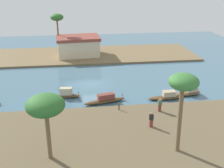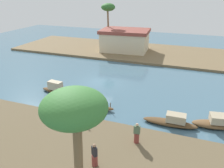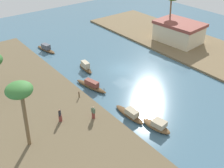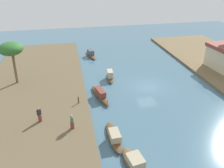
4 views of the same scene
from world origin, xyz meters
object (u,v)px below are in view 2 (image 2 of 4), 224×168
mooring_post (86,119)px  palm_tree_left_far (75,115)px  sampan_near_left_bank (56,89)px  person_by_mooring (95,157)px  palm_tree_right_tall (108,9)px  sampan_with_red_awning (172,121)px  sampan_midstream (216,123)px  person_on_near_bank (137,134)px  sampan_open_hull (86,106)px  riverside_building (125,40)px

mooring_post → palm_tree_left_far: 10.61m
sampan_near_left_bank → person_by_mooring: bearing=-39.5°
palm_tree_right_tall → mooring_post: bearing=-72.6°
palm_tree_left_far → palm_tree_right_tall: (-11.90, 33.68, 0.74)m
sampan_near_left_bank → palm_tree_left_far: 17.42m
palm_tree_right_tall → sampan_with_red_awning: bearing=-57.5°
sampan_midstream → person_on_near_bank: size_ratio=2.30×
sampan_open_hull → person_on_near_bank: 6.84m
person_on_near_bank → person_by_mooring: bearing=-124.5°
sampan_with_red_awning → riverside_building: (-10.78, 21.11, 1.80)m
sampan_midstream → person_on_near_bank: (-5.39, -4.60, 0.59)m
person_by_mooring → palm_tree_right_tall: 32.11m
mooring_post → riverside_building: bearing=100.2°
sampan_near_left_bank → riverside_building: (1.79, 18.96, 1.68)m
sampan_with_red_awning → sampan_open_hull: size_ratio=0.84×
sampan_midstream → palm_tree_left_far: bearing=-126.1°
sampan_near_left_bank → person_by_mooring: 12.54m
palm_tree_left_far → person_by_mooring: bearing=106.9°
mooring_post → palm_tree_left_far: bearing=-64.4°
mooring_post → palm_tree_right_tall: bearing=107.4°
sampan_near_left_bank → mooring_post: 7.83m
sampan_with_red_awning → sampan_near_left_bank: bearing=169.0°
palm_tree_right_tall → riverside_building: 6.43m
sampan_with_red_awning → sampan_open_hull: (-7.79, -0.07, 0.04)m
sampan_midstream → riverside_building: (-14.15, 20.20, 1.74)m
mooring_post → sampan_with_red_awning: bearing=23.2°
sampan_with_red_awning → person_by_mooring: size_ratio=2.82×
sampan_with_red_awning → riverside_building: riverside_building is taller
person_by_mooring → palm_tree_left_far: size_ratio=0.23×
palm_tree_right_tall → riverside_building: (3.74, -1.69, -4.96)m
person_on_near_bank → person_by_mooring: (-1.82, -3.16, -0.03)m
palm_tree_left_far → palm_tree_right_tall: size_ratio=0.91×
sampan_with_red_awning → mooring_post: (-6.49, -2.78, 0.37)m
person_by_mooring → sampan_open_hull: bearing=-22.6°
sampan_open_hull → riverside_building: riverside_building is taller
sampan_with_red_awning → sampan_near_left_bank: sampan_near_left_bank is taller
sampan_near_left_bank → palm_tree_left_far: bearing=-46.2°
palm_tree_left_far → sampan_midstream: bearing=63.1°
palm_tree_left_far → palm_tree_right_tall: bearing=109.5°
sampan_midstream → person_on_near_bank: bearing=-148.7°
sampan_with_red_awning → person_on_near_bank: 4.26m
mooring_post → riverside_building: (-4.28, 23.89, 1.43)m
person_on_near_bank → riverside_building: bearing=104.9°
sampan_near_left_bank → palm_tree_left_far: (9.95, -13.03, 5.89)m
sampan_with_red_awning → riverside_building: size_ratio=0.53×
sampan_open_hull → mooring_post: (1.30, -2.72, 0.33)m
palm_tree_right_tall → sampan_midstream: bearing=-50.7°
sampan_open_hull → riverside_building: bearing=85.5°
sampan_open_hull → person_on_near_bank: person_on_near_bank is taller
person_on_near_bank → palm_tree_left_far: size_ratio=0.22×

